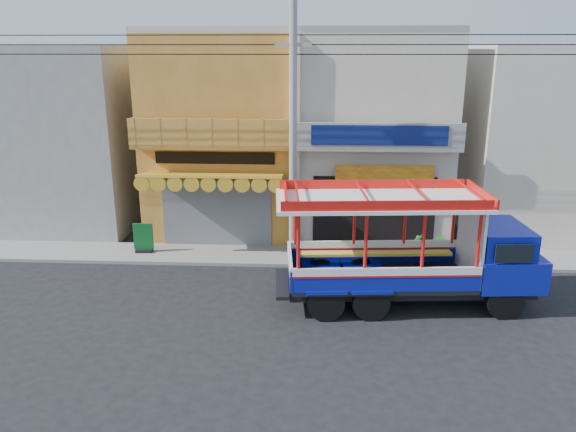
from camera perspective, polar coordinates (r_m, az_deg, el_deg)
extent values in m
plane|color=black|center=(17.29, 3.34, -9.05)|extent=(90.00, 90.00, 0.00)
cube|color=slate|center=(20.94, 3.30, -4.13)|extent=(30.00, 2.00, 0.12)
cube|color=#B47228|center=(24.13, -6.21, 8.29)|extent=(6.00, 6.00, 8.00)
cube|color=#595B5E|center=(21.77, -7.23, 0.31)|extent=(4.20, 0.10, 2.60)
cube|color=gold|center=(20.67, -7.75, 4.13)|extent=(5.20, 1.50, 0.31)
cube|color=#B47228|center=(20.86, -7.65, 7.05)|extent=(6.00, 0.70, 0.18)
cube|color=#B47228|center=(20.48, -7.87, 8.42)|extent=(6.00, 0.12, 0.95)
cube|color=black|center=(21.26, -7.45, 5.87)|extent=(4.50, 0.04, 0.45)
cube|color=#C2B59F|center=(23.87, -6.54, 18.12)|extent=(6.00, 6.00, 0.24)
cube|color=#C2B59F|center=(23.92, 8.28, 8.14)|extent=(6.00, 6.00, 8.00)
cube|color=black|center=(21.52, 8.69, 0.33)|extent=(4.60, 0.12, 2.80)
cube|color=yellow|center=(20.93, 9.75, 3.78)|extent=(3.60, 0.05, 1.00)
cube|color=#C2B59F|center=(20.62, 9.09, 6.88)|extent=(6.00, 0.70, 0.18)
cube|color=gray|center=(20.25, 9.24, 8.12)|extent=(6.00, 0.12, 0.85)
cube|color=navy|center=(20.18, 9.26, 8.09)|extent=(4.80, 0.06, 0.70)
cube|color=gray|center=(23.67, 8.71, 18.05)|extent=(6.00, 6.00, 0.24)
cube|color=#C2B59F|center=(20.73, 0.69, 7.00)|extent=(0.35, 0.30, 8.00)
cube|color=gray|center=(26.19, -21.63, 7.44)|extent=(6.00, 6.00, 7.60)
cube|color=#C2B59F|center=(25.56, 24.20, 6.95)|extent=(6.00, 6.00, 7.60)
cylinder|color=gray|center=(19.12, 0.51, 7.68)|extent=(0.26, 0.26, 9.00)
cube|color=gray|center=(18.88, 0.53, 17.01)|extent=(1.20, 0.12, 0.12)
cylinder|color=black|center=(18.86, 3.69, 16.07)|extent=(28.00, 0.04, 0.04)
cylinder|color=black|center=(18.86, 3.71, 16.98)|extent=(28.00, 0.04, 0.04)
cylinder|color=black|center=(18.86, 3.73, 17.89)|extent=(28.00, 0.04, 0.04)
cylinder|color=black|center=(17.45, 21.14, -8.04)|extent=(1.09, 0.38, 1.07)
cylinder|color=black|center=(19.18, 18.88, -5.54)|extent=(1.09, 0.38, 1.07)
cylinder|color=black|center=(16.38, 8.41, -8.67)|extent=(1.09, 0.38, 1.07)
cylinder|color=black|center=(18.21, 7.35, -5.93)|extent=(1.09, 0.38, 1.07)
cylinder|color=black|center=(16.21, 3.87, -8.80)|extent=(1.09, 0.38, 1.07)
cylinder|color=black|center=(18.06, 3.29, -6.01)|extent=(1.09, 0.38, 1.07)
cube|color=black|center=(17.50, 12.06, -6.77)|extent=(7.32, 2.32, 0.30)
cube|color=#0F1BAA|center=(18.13, 20.81, -4.68)|extent=(2.11, 2.50, 0.97)
cube|color=#0F1BAA|center=(17.79, 20.61, -2.12)|extent=(1.67, 2.28, 0.80)
cube|color=black|center=(18.10, 22.80, -2.23)|extent=(0.21, 1.89, 0.59)
cube|color=black|center=(17.23, 9.22, -6.21)|extent=(5.48, 2.76, 0.13)
cube|color=#0F1BAA|center=(16.06, 10.01, -6.55)|extent=(5.30, 0.50, 0.64)
cube|color=white|center=(15.95, 10.07, -5.60)|extent=(5.30, 0.51, 0.24)
cube|color=#0F1BAA|center=(18.13, 8.64, -3.72)|extent=(5.30, 0.50, 0.64)
cube|color=white|center=(18.03, 8.68, -2.86)|extent=(5.30, 0.51, 0.24)
cylinder|color=red|center=(15.35, 1.05, -2.67)|extent=(0.10, 0.10, 1.72)
cylinder|color=red|center=(17.47, 0.74, -0.23)|extent=(0.10, 0.10, 1.72)
cube|color=white|center=(17.50, 18.06, -2.26)|extent=(0.25, 2.17, 2.41)
cube|color=white|center=(16.43, 9.25, 1.55)|extent=(6.14, 3.08, 0.11)
cube|color=red|center=(16.38, 9.28, 2.20)|extent=(5.92, 2.96, 0.28)
cube|color=black|center=(21.86, -14.39, -3.41)|extent=(0.63, 0.37, 0.11)
cube|color=#0E511F|center=(21.68, -14.49, -2.02)|extent=(0.73, 0.13, 1.01)
imported|color=#1C631D|center=(20.93, 15.15, -3.26)|extent=(0.58, 0.61, 0.88)
imported|color=#1C631D|center=(20.93, 13.12, -2.99)|extent=(0.67, 0.67, 0.96)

